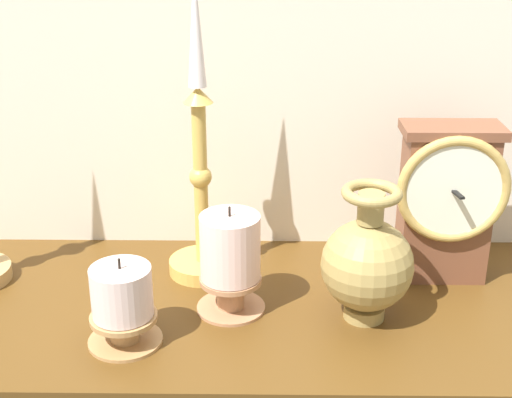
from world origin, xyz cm
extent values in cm
cube|color=#523514|center=(0.00, 0.00, -1.20)|extent=(100.00, 36.00, 2.40)
cube|color=silver|center=(0.00, 18.50, 32.50)|extent=(120.00, 2.00, 65.00)
cube|color=brown|center=(24.46, 7.57, 9.80)|extent=(11.15, 5.67, 19.60)
cube|color=brown|center=(24.46, 7.57, 20.20)|extent=(12.49, 6.36, 1.20)
torus|color=tan|center=(24.46, 4.33, 13.48)|extent=(14.03, 1.28, 14.03)
cylinder|color=white|center=(24.46, 4.23, 13.48)|extent=(11.73, 0.40, 11.73)
cube|color=black|center=(24.46, 3.93, 13.48)|extent=(1.51, 4.49, 0.30)
cylinder|color=gold|center=(-6.94, 8.05, 0.90)|extent=(9.14, 9.14, 1.80)
cylinder|color=gold|center=(-6.94, 8.05, 12.60)|extent=(1.83, 1.83, 21.61)
sphere|color=gold|center=(-6.94, 8.05, 13.68)|extent=(2.92, 2.92, 2.92)
cone|color=gold|center=(-6.94, 8.05, 24.41)|extent=(3.75, 3.75, 2.00)
cone|color=white|center=(-6.94, 8.05, 32.70)|extent=(2.26, 2.26, 14.58)
cylinder|color=#9F874B|center=(13.27, -3.15, 0.80)|extent=(4.90, 4.90, 1.60)
sphere|color=#9F874B|center=(13.27, -3.15, 7.04)|extent=(10.88, 10.88, 10.88)
cylinder|color=#9F874B|center=(13.27, -3.15, 14.29)|extent=(3.05, 3.05, 3.62)
torus|color=#9F874B|center=(13.27, -3.15, 16.10)|extent=(6.89, 6.89, 1.24)
cylinder|color=#AC804F|center=(-14.43, -8.77, 1.62)|extent=(3.37, 3.37, 3.24)
cylinder|color=#AC804F|center=(-14.43, -8.77, 0.40)|extent=(8.43, 8.43, 0.80)
cylinder|color=#AC804F|center=(-14.43, -8.77, 3.24)|extent=(7.59, 7.59, 0.60)
cylinder|color=beige|center=(-14.43, -8.77, 6.52)|extent=(6.82, 6.82, 5.75)
cylinder|color=black|center=(-14.43, -8.77, 9.99)|extent=(0.30, 0.30, 1.20)
cylinder|color=#B07C56|center=(-2.78, -1.51, 2.06)|extent=(3.35, 3.35, 4.11)
cylinder|color=#B07C56|center=(-2.78, -1.51, 0.40)|extent=(8.39, 8.39, 0.80)
cylinder|color=#B07C56|center=(-2.78, -1.51, 4.11)|extent=(7.55, 7.55, 0.60)
cylinder|color=beige|center=(-2.78, -1.51, 8.47)|extent=(7.21, 7.21, 7.93)
cylinder|color=black|center=(-2.78, -1.51, 13.04)|extent=(0.30, 0.30, 1.20)
camera|label=1|loc=(1.29, -77.42, 46.36)|focal=50.32mm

